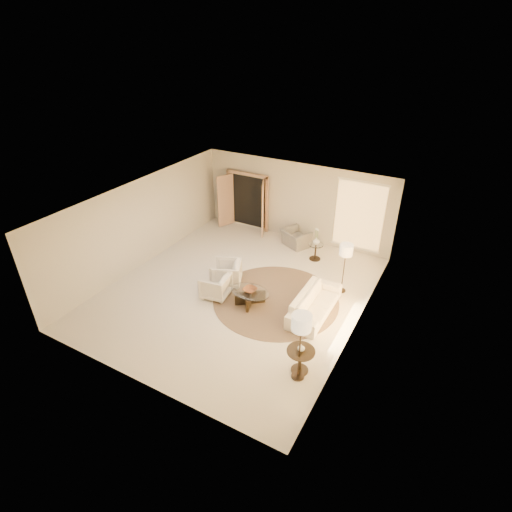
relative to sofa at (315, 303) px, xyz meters
The scene contains 18 objects.
room 2.60m from the sofa, behind, with size 7.04×8.04×2.83m.
windows_right 1.51m from the sofa, ahead, with size 0.10×6.40×2.40m, color #FBC064, non-canonical shape.
window_back_corner 3.95m from the sofa, 90.82° to the left, with size 1.70×0.10×2.40m, color #FBC064, non-canonical shape.
curtains_right 1.68m from the sofa, 39.54° to the left, with size 0.06×5.20×2.60m, color #C7A98C, non-canonical shape.
french_doors 5.68m from the sofa, 139.13° to the left, with size 1.95×0.66×2.16m.
area_rug 1.21m from the sofa, behind, with size 3.58×3.58×0.01m, color #402E21.
sofa is the anchor object (origin of this frame).
armchair_left 2.83m from the sofa, behind, with size 0.80×0.75×0.82m, color white.
armchair_right 2.85m from the sofa, 166.95° to the right, with size 0.74×0.70×0.77m, color white.
accent_chair 3.84m from the sofa, 121.68° to the left, with size 0.90×0.59×0.79m, color gray.
coffee_table 1.79m from the sofa, 164.00° to the right, with size 1.42×1.42×0.42m.
end_table 2.19m from the sofa, 76.69° to the right, with size 0.64×0.64×0.60m.
side_table 2.90m from the sofa, 111.32° to the left, with size 0.49×0.49×0.57m.
floor_lamp_near 1.71m from the sofa, 76.93° to the left, with size 0.37×0.37×1.55m.
floor_lamp_far 2.65m from the sofa, 76.78° to the right, with size 0.42×0.42×1.73m.
bowl 1.80m from the sofa, 164.00° to the right, with size 0.37×0.37×0.09m, color brown.
end_vase 2.22m from the sofa, 76.69° to the right, with size 0.16×0.16×0.17m, color silver.
side_vase 2.93m from the sofa, 111.32° to the left, with size 0.23×0.23×0.25m, color silver.
Camera 1 is at (5.16, -8.18, 6.78)m, focal length 28.00 mm.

